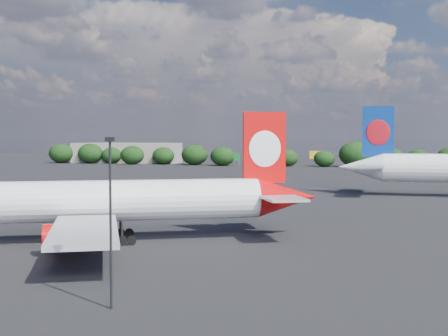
# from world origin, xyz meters

# --- Properties ---
(ground) EXTENTS (500.00, 500.00, 0.00)m
(ground) POSITION_xyz_m (0.00, 60.00, 0.00)
(ground) COLOR black
(ground) RESTS_ON ground
(qantas_airliner) EXTENTS (39.83, 38.39, 13.65)m
(qantas_airliner) POSITION_xyz_m (3.98, 15.19, 4.16)
(qantas_airliner) COLOR white
(qantas_airliner) RESTS_ON ground
(apron_lamp_post) EXTENTS (0.55, 0.30, 10.99)m
(apron_lamp_post) POSITION_xyz_m (13.30, -8.78, 6.14)
(apron_lamp_post) COLOR black
(apron_lamp_post) RESTS_ON ground
(terminal_building) EXTENTS (42.00, 16.00, 8.00)m
(terminal_building) POSITION_xyz_m (-65.00, 192.00, 4.00)
(terminal_building) COLOR gray
(terminal_building) RESTS_ON ground
(highway_sign) EXTENTS (6.00, 0.30, 4.50)m
(highway_sign) POSITION_xyz_m (-18.00, 176.00, 3.13)
(highway_sign) COLOR #14652A
(highway_sign) RESTS_ON ground
(billboard_yellow) EXTENTS (5.00, 0.30, 5.50)m
(billboard_yellow) POSITION_xyz_m (12.00, 182.00, 3.87)
(billboard_yellow) COLOR yellow
(billboard_yellow) RESTS_ON ground
(horizon_treeline) EXTENTS (201.47, 15.75, 8.98)m
(horizon_treeline) POSITION_xyz_m (5.74, 180.23, 3.70)
(horizon_treeline) COLOR black
(horizon_treeline) RESTS_ON ground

